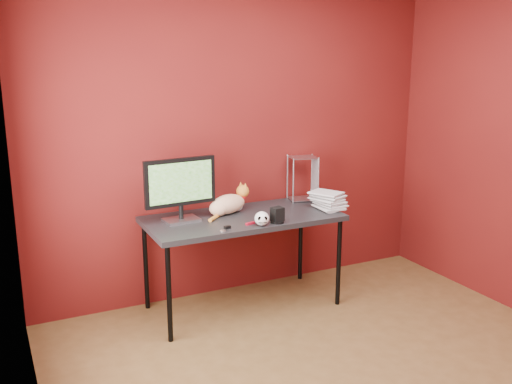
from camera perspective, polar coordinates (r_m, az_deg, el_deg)
name	(u,v)px	position (r m, az deg, el deg)	size (l,w,h in m)	color
room	(372,153)	(3.17, 11.51, 3.89)	(3.52, 3.52, 2.61)	brown
desk	(243,222)	(4.42, -1.33, -3.04)	(1.50, 0.70, 0.75)	black
monitor	(180,186)	(4.24, -7.58, 0.56)	(0.55, 0.20, 0.48)	#A8A9AD
cat	(228,204)	(4.46, -2.80, -1.19)	(0.43, 0.31, 0.22)	orange
skull_mug	(262,218)	(4.14, 0.59, -2.67)	(0.11, 0.11, 0.10)	white
speaker	(277,216)	(4.22, 2.15, -2.38)	(0.10, 0.10, 0.12)	black
book_stack	(322,117)	(4.47, 6.59, 7.48)	(0.28, 0.31, 1.49)	beige
wire_rack	(303,178)	(4.86, 4.70, 1.39)	(0.25, 0.22, 0.38)	#A8A9AD
pocket_knife	(250,223)	(4.19, -0.58, -3.16)	(0.08, 0.02, 0.02)	#B00D23
black_gadget	(227,227)	(4.09, -2.88, -3.54)	(0.05, 0.03, 0.02)	black
washer	(223,231)	(4.04, -3.31, -3.90)	(0.05, 0.05, 0.00)	#A8A9AD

